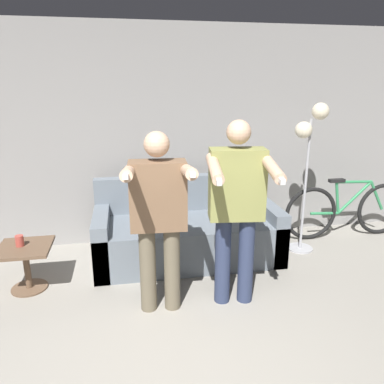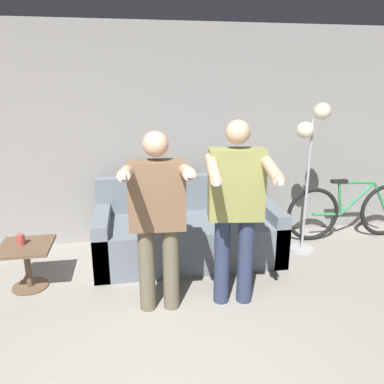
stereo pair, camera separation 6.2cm
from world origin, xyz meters
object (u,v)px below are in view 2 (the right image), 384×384
person_left (157,211)px  side_table (27,257)px  person_right (236,203)px  cat (147,170)px  floor_lamp (312,142)px  couch (188,233)px  cup (21,240)px  bicycle (350,211)px

person_left → side_table: person_left is taller
person_right → cat: bearing=124.6°
person_left → floor_lamp: bearing=31.3°
person_left → person_right: size_ratio=0.95×
side_table → person_right: bearing=-16.8°
couch → cup: couch is taller
couch → person_left: bearing=-112.5°
person_left → cat: (-0.01, 1.32, 0.05)m
person_right → cat: 1.48m
cat → cup: cat is taller
couch → person_left: person_left is taller
person_left → person_right: person_right is taller
person_right → cup: bearing=170.1°
cat → side_table: 1.56m
person_left → bicycle: bearing=29.0°
cat → cup: size_ratio=4.28×
person_left → cat: size_ratio=3.50×
person_left → side_table: bearing=158.6°
person_left → person_right: bearing=3.7°
person_left → couch: bearing=71.1°
couch → bicycle: (2.12, 0.22, 0.07)m
couch → floor_lamp: size_ratio=1.18×
person_right → side_table: bearing=170.4°
person_left → cat: bearing=94.2°
cat → floor_lamp: floor_lamp is taller
cup → bicycle: size_ratio=0.06×
couch → side_table: size_ratio=4.19×
cat → bicycle: bearing=-2.7°
floor_lamp → cup: floor_lamp is taller
floor_lamp → couch: bearing=178.4°
couch → person_right: size_ratio=1.23×
side_table → cup: bearing=151.3°
person_left → cup: bearing=158.5°
cat → cup: (-1.25, -0.72, -0.46)m
person_right → floor_lamp: 1.50m
cup → bicycle: 3.84m
couch → person_right: 1.21m
cup → side_table: bearing=-28.7°
cat → cup: bearing=-150.0°
side_table → cat: bearing=31.5°
person_left → bicycle: person_left is taller
floor_lamp → cup: size_ratio=16.42×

